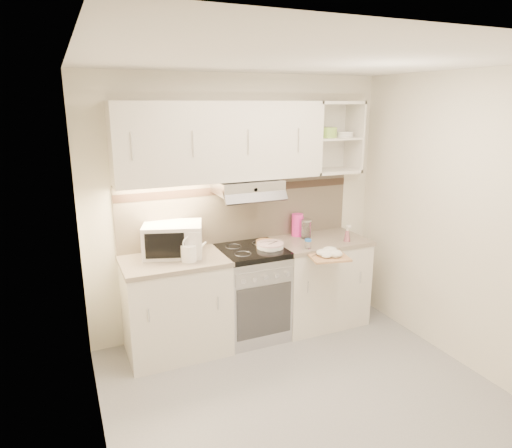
% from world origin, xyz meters
% --- Properties ---
extents(ground, '(3.00, 3.00, 0.00)m').
position_xyz_m(ground, '(0.00, 0.00, 0.00)').
color(ground, '#969698').
rests_on(ground, ground).
extents(room_shell, '(3.04, 2.84, 2.52)m').
position_xyz_m(room_shell, '(0.00, 0.37, 1.63)').
color(room_shell, silver).
rests_on(room_shell, ground).
extents(base_cabinet_left, '(0.90, 0.60, 0.86)m').
position_xyz_m(base_cabinet_left, '(-0.75, 1.10, 0.43)').
color(base_cabinet_left, silver).
rests_on(base_cabinet_left, ground).
extents(worktop_left, '(0.92, 0.62, 0.04)m').
position_xyz_m(worktop_left, '(-0.75, 1.10, 0.88)').
color(worktop_left, gray).
rests_on(worktop_left, base_cabinet_left).
extents(base_cabinet_right, '(0.90, 0.60, 0.86)m').
position_xyz_m(base_cabinet_right, '(0.75, 1.10, 0.43)').
color(base_cabinet_right, silver).
rests_on(base_cabinet_right, ground).
extents(worktop_right, '(0.92, 0.62, 0.04)m').
position_xyz_m(worktop_right, '(0.75, 1.10, 0.88)').
color(worktop_right, gray).
rests_on(worktop_right, base_cabinet_right).
extents(electric_range, '(0.60, 0.60, 0.90)m').
position_xyz_m(electric_range, '(0.00, 1.10, 0.45)').
color(electric_range, '#B7B7BC').
rests_on(electric_range, ground).
extents(microwave, '(0.61, 0.52, 0.29)m').
position_xyz_m(microwave, '(-0.72, 1.22, 1.05)').
color(microwave, silver).
rests_on(microwave, worktop_left).
extents(watering_can, '(0.26, 0.15, 0.22)m').
position_xyz_m(watering_can, '(-0.63, 1.00, 0.98)').
color(watering_can, white).
rests_on(watering_can, worktop_left).
extents(plate_stack, '(0.26, 0.26, 0.05)m').
position_xyz_m(plate_stack, '(0.17, 1.05, 0.92)').
color(plate_stack, white).
rests_on(plate_stack, electric_range).
extents(bread_loaf, '(0.19, 0.19, 0.05)m').
position_xyz_m(bread_loaf, '(0.16, 1.14, 0.92)').
color(bread_loaf, '#945836').
rests_on(bread_loaf, electric_range).
extents(pink_pitcher, '(0.12, 0.12, 0.23)m').
position_xyz_m(pink_pitcher, '(0.60, 1.30, 1.02)').
color(pink_pitcher, '#FF2BA4').
rests_on(pink_pitcher, worktop_right).
extents(glass_jar, '(0.10, 0.10, 0.19)m').
position_xyz_m(glass_jar, '(0.64, 1.19, 1.00)').
color(glass_jar, silver).
rests_on(glass_jar, worktop_right).
extents(spice_jar, '(0.06, 0.06, 0.09)m').
position_xyz_m(spice_jar, '(0.48, 0.88, 0.95)').
color(spice_jar, white).
rests_on(spice_jar, worktop_right).
extents(spray_bottle, '(0.07, 0.07, 0.18)m').
position_xyz_m(spray_bottle, '(0.96, 0.93, 0.97)').
color(spray_bottle, pink).
rests_on(spray_bottle, worktop_right).
extents(cutting_board, '(0.40, 0.37, 0.02)m').
position_xyz_m(cutting_board, '(0.58, 0.67, 0.87)').
color(cutting_board, tan).
rests_on(cutting_board, base_cabinet_right).
extents(dish_towel, '(0.33, 0.30, 0.08)m').
position_xyz_m(dish_towel, '(0.59, 0.67, 0.92)').
color(dish_towel, white).
rests_on(dish_towel, cutting_board).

